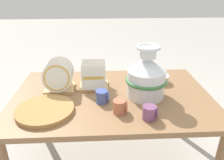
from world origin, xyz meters
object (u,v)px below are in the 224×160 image
at_px(wicker_charger_stack, 45,110).
at_px(dish_rack_square_plates, 94,79).
at_px(mug_terracotta_glaze, 120,106).
at_px(dish_rack_round_plates, 59,80).
at_px(mug_cobalt_glaze, 102,97).
at_px(fruit_bowl, 160,78).
at_px(ceramic_vase, 146,76).
at_px(mug_plum_glaze, 150,113).

bearing_deg(wicker_charger_stack, dish_rack_square_plates, 47.62).
distance_m(wicker_charger_stack, mug_terracotta_glaze, 0.44).
xyz_separation_m(dish_rack_round_plates, mug_terracotta_glaze, (0.40, -0.30, -0.04)).
bearing_deg(mug_cobalt_glaze, dish_rack_square_plates, 105.16).
relative_size(dish_rack_square_plates, mug_cobalt_glaze, 2.42).
distance_m(dish_rack_round_plates, wicker_charger_stack, 0.29).
bearing_deg(mug_cobalt_glaze, fruit_bowl, 32.15).
bearing_deg(ceramic_vase, mug_plum_glaze, -95.47).
distance_m(mug_cobalt_glaze, mug_terracotta_glaze, 0.16).
bearing_deg(mug_plum_glaze, ceramic_vase, 84.53).
bearing_deg(dish_rack_round_plates, ceramic_vase, -10.48).
distance_m(ceramic_vase, mug_terracotta_glaze, 0.29).
bearing_deg(ceramic_vase, mug_terracotta_glaze, -133.95).
xyz_separation_m(ceramic_vase, mug_terracotta_glaze, (-0.19, -0.19, -0.10)).
distance_m(ceramic_vase, dish_rack_round_plates, 0.60).
bearing_deg(mug_cobalt_glaze, mug_plum_glaze, -36.85).
relative_size(dish_rack_round_plates, dish_rack_square_plates, 1.08).
bearing_deg(mug_plum_glaze, dish_rack_square_plates, 127.95).
xyz_separation_m(mug_cobalt_glaze, mug_terracotta_glaze, (0.10, -0.12, 0.00)).
height_order(dish_rack_round_plates, wicker_charger_stack, dish_rack_round_plates).
bearing_deg(mug_terracotta_glaze, dish_rack_round_plates, 142.93).
distance_m(wicker_charger_stack, mug_cobalt_glaze, 0.35).
distance_m(ceramic_vase, mug_cobalt_glaze, 0.31).
relative_size(mug_cobalt_glaze, mug_plum_glaze, 1.00).
bearing_deg(fruit_bowl, dish_rack_square_plates, -172.93).
distance_m(mug_cobalt_glaze, mug_plum_glaze, 0.33).
xyz_separation_m(mug_plum_glaze, fruit_bowl, (0.18, 0.47, -0.00)).
relative_size(ceramic_vase, wicker_charger_stack, 1.02).
distance_m(dish_rack_square_plates, fruit_bowl, 0.50).
height_order(mug_terracotta_glaze, fruit_bowl, fruit_bowl).
xyz_separation_m(dish_rack_round_plates, mug_plum_glaze, (0.56, -0.37, -0.04)).
xyz_separation_m(ceramic_vase, wicker_charger_stack, (-0.63, -0.17, -0.13)).
xyz_separation_m(dish_rack_square_plates, fruit_bowl, (0.50, 0.06, -0.03)).
xyz_separation_m(dish_rack_square_plates, wicker_charger_stack, (-0.28, -0.31, -0.05)).
bearing_deg(dish_rack_square_plates, mug_terracotta_glaze, -64.79).
bearing_deg(wicker_charger_stack, mug_plum_glaze, -9.51).
xyz_separation_m(wicker_charger_stack, mug_plum_glaze, (0.60, -0.10, 0.03)).
height_order(dish_rack_round_plates, mug_terracotta_glaze, dish_rack_round_plates).
relative_size(dish_rack_square_plates, mug_terracotta_glaze, 2.42).
relative_size(wicker_charger_stack, mug_cobalt_glaze, 4.07).
height_order(dish_rack_round_plates, dish_rack_square_plates, dish_rack_round_plates).
height_order(mug_plum_glaze, mug_terracotta_glaze, same).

